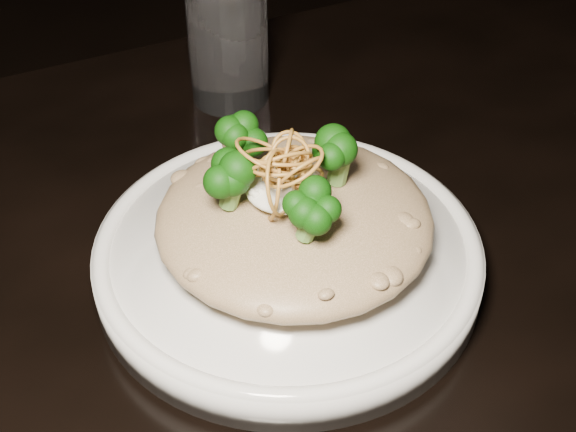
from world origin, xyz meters
The scene contains 7 objects.
table centered at (0.00, 0.00, 0.67)m, with size 1.10×0.80×0.75m.
plate centered at (0.05, 0.02, 0.76)m, with size 0.28×0.28×0.03m, color silver.
risotto centered at (0.05, 0.03, 0.80)m, with size 0.20×0.20×0.04m, color brown.
broccoli centered at (0.05, 0.03, 0.85)m, with size 0.13×0.13×0.05m, color black, non-canonical shape.
cheese centered at (0.04, 0.03, 0.83)m, with size 0.05×0.05×0.02m, color white.
shallots centered at (0.04, 0.02, 0.85)m, with size 0.06×0.06×0.04m, color olive, non-canonical shape.
drinking_glass centered at (0.10, 0.27, 0.81)m, with size 0.07×0.07×0.13m, color white.
Camera 1 is at (-0.14, -0.36, 1.17)m, focal length 50.00 mm.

